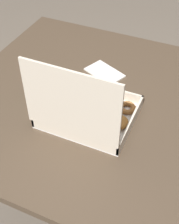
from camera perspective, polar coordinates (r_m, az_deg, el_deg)
name	(u,v)px	position (r m, az deg, el deg)	size (l,w,h in m)	color
ground_plane	(92,199)	(1.79, 0.46, -15.60)	(8.00, 8.00, 0.00)	#6B6054
dining_table	(93,116)	(1.28, 0.62, -0.66)	(1.05, 1.02, 0.74)	#4C3D2D
donut_box	(85,111)	(1.08, -0.77, 0.10)	(0.32, 0.28, 0.30)	white
coffee_mug	(40,82)	(1.22, -9.06, 5.52)	(0.07, 0.07, 0.11)	#4C8456
paper_napkin	(105,73)	(1.34, 2.76, 7.21)	(0.18, 0.15, 0.01)	white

